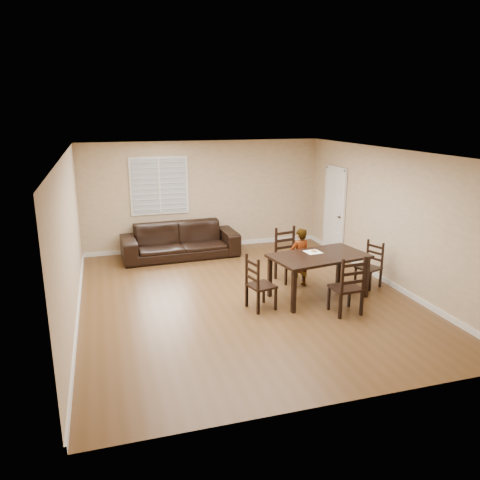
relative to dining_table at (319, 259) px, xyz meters
name	(u,v)px	position (x,y,z in m)	size (l,w,h in m)	color
ground	(245,297)	(-1.33, 0.37, -0.74)	(7.00, 7.00, 0.00)	brown
room	(244,201)	(-1.29, 0.54, 1.07)	(6.04, 7.04, 2.72)	#CDB38A
dining_table	(319,259)	(0.00, 0.00, 0.00)	(1.91, 1.28, 0.83)	black
chair_near	(286,256)	(-0.19, 1.11, -0.24)	(0.57, 0.54, 1.10)	black
chair_far	(350,289)	(0.14, -0.92, -0.26)	(0.50, 0.47, 1.06)	black
chair_left	(255,286)	(-1.31, -0.23, -0.29)	(0.51, 0.53, 0.99)	black
chair_right	(372,266)	(1.30, 0.25, -0.33)	(0.51, 0.52, 0.91)	black
child	(300,258)	(-0.11, 0.63, -0.15)	(0.43, 0.28, 1.19)	gray
napkin	(313,252)	(-0.03, 0.20, 0.09)	(0.28, 0.28, 0.00)	white
donut	(314,251)	(-0.01, 0.20, 0.11)	(0.10, 0.10, 0.04)	#B27B3F
sofa	(180,241)	(-2.06, 3.24, -0.34)	(2.74, 1.07, 0.80)	black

